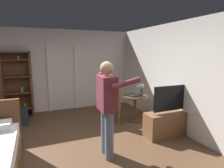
{
  "coord_description": "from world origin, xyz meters",
  "views": [
    {
      "loc": [
        -0.62,
        -3.17,
        1.89
      ],
      "look_at": [
        0.79,
        0.23,
        1.25
      ],
      "focal_mm": 30.28,
      "sensor_mm": 36.0,
      "label": 1
    }
  ],
  "objects_px": {
    "laptop": "(136,94)",
    "wooden_chair": "(113,104)",
    "bottle_on_table": "(142,92)",
    "bookshelf": "(17,82)",
    "tv_flatscreen": "(171,121)",
    "person_blue_shirt": "(108,103)",
    "suitcase_small": "(16,116)",
    "side_table": "(135,104)",
    "suitcase_dark": "(15,117)"
  },
  "relations": [
    {
      "from": "suitcase_small",
      "to": "wooden_chair",
      "type": "bearing_deg",
      "value": -20.39
    },
    {
      "from": "laptop",
      "to": "person_blue_shirt",
      "type": "height_order",
      "value": "person_blue_shirt"
    },
    {
      "from": "side_table",
      "to": "suitcase_small",
      "type": "xyz_separation_m",
      "value": [
        -3.03,
        1.09,
        -0.3
      ]
    },
    {
      "from": "laptop",
      "to": "bottle_on_table",
      "type": "xyz_separation_m",
      "value": [
        0.16,
        -0.04,
        0.06
      ]
    },
    {
      "from": "bottle_on_table",
      "to": "suitcase_dark",
      "type": "height_order",
      "value": "bottle_on_table"
    },
    {
      "from": "laptop",
      "to": "wooden_chair",
      "type": "height_order",
      "value": "wooden_chair"
    },
    {
      "from": "wooden_chair",
      "to": "tv_flatscreen",
      "type": "bearing_deg",
      "value": -49.01
    },
    {
      "from": "bottle_on_table",
      "to": "wooden_chair",
      "type": "xyz_separation_m",
      "value": [
        -0.8,
        0.11,
        -0.27
      ]
    },
    {
      "from": "side_table",
      "to": "laptop",
      "type": "xyz_separation_m",
      "value": [
        -0.02,
        -0.04,
        0.28
      ]
    },
    {
      "from": "tv_flatscreen",
      "to": "laptop",
      "type": "xyz_separation_m",
      "value": [
        -0.33,
        1.04,
        0.42
      ]
    },
    {
      "from": "side_table",
      "to": "bookshelf",
      "type": "bearing_deg",
      "value": 150.83
    },
    {
      "from": "wooden_chair",
      "to": "person_blue_shirt",
      "type": "relative_size",
      "value": 0.57
    },
    {
      "from": "bottle_on_table",
      "to": "person_blue_shirt",
      "type": "height_order",
      "value": "person_blue_shirt"
    },
    {
      "from": "person_blue_shirt",
      "to": "suitcase_dark",
      "type": "distance_m",
      "value": 2.96
    },
    {
      "from": "laptop",
      "to": "wooden_chair",
      "type": "relative_size",
      "value": 0.41
    },
    {
      "from": "person_blue_shirt",
      "to": "tv_flatscreen",
      "type": "bearing_deg",
      "value": 9.69
    },
    {
      "from": "tv_flatscreen",
      "to": "suitcase_small",
      "type": "distance_m",
      "value": 3.99
    },
    {
      "from": "wooden_chair",
      "to": "person_blue_shirt",
      "type": "xyz_separation_m",
      "value": [
        -0.69,
        -1.4,
        0.46
      ]
    },
    {
      "from": "person_blue_shirt",
      "to": "suitcase_small",
      "type": "bearing_deg",
      "value": 124.5
    },
    {
      "from": "bookshelf",
      "to": "suitcase_small",
      "type": "xyz_separation_m",
      "value": [
        -0.07,
        -0.57,
        -0.83
      ]
    },
    {
      "from": "tv_flatscreen",
      "to": "suitcase_small",
      "type": "xyz_separation_m",
      "value": [
        -3.34,
        2.17,
        -0.15
      ]
    },
    {
      "from": "tv_flatscreen",
      "to": "wooden_chair",
      "type": "bearing_deg",
      "value": 130.99
    },
    {
      "from": "tv_flatscreen",
      "to": "person_blue_shirt",
      "type": "xyz_separation_m",
      "value": [
        -1.66,
        -0.28,
        0.67
      ]
    },
    {
      "from": "tv_flatscreen",
      "to": "side_table",
      "type": "xyz_separation_m",
      "value": [
        -0.31,
        1.08,
        0.15
      ]
    },
    {
      "from": "wooden_chair",
      "to": "suitcase_small",
      "type": "height_order",
      "value": "wooden_chair"
    },
    {
      "from": "side_table",
      "to": "suitcase_small",
      "type": "bearing_deg",
      "value": 160.24
    },
    {
      "from": "laptop",
      "to": "suitcase_dark",
      "type": "height_order",
      "value": "laptop"
    },
    {
      "from": "laptop",
      "to": "suitcase_dark",
      "type": "relative_size",
      "value": 0.66
    },
    {
      "from": "person_blue_shirt",
      "to": "suitcase_dark",
      "type": "relative_size",
      "value": 2.83
    },
    {
      "from": "bookshelf",
      "to": "laptop",
      "type": "xyz_separation_m",
      "value": [
        2.95,
        -1.7,
        -0.26
      ]
    },
    {
      "from": "bottle_on_table",
      "to": "wooden_chair",
      "type": "relative_size",
      "value": 0.28
    },
    {
      "from": "bookshelf",
      "to": "wooden_chair",
      "type": "xyz_separation_m",
      "value": [
        2.31,
        -1.62,
        -0.47
      ]
    },
    {
      "from": "bottle_on_table",
      "to": "person_blue_shirt",
      "type": "relative_size",
      "value": 0.16
    },
    {
      "from": "tv_flatscreen",
      "to": "bottle_on_table",
      "type": "relative_size",
      "value": 4.59
    },
    {
      "from": "person_blue_shirt",
      "to": "suitcase_dark",
      "type": "bearing_deg",
      "value": 126.57
    },
    {
      "from": "person_blue_shirt",
      "to": "suitcase_small",
      "type": "xyz_separation_m",
      "value": [
        -1.69,
        2.45,
        -0.83
      ]
    },
    {
      "from": "laptop",
      "to": "bookshelf",
      "type": "bearing_deg",
      "value": 150.08
    },
    {
      "from": "person_blue_shirt",
      "to": "side_table",
      "type": "bearing_deg",
      "value": 45.52
    },
    {
      "from": "tv_flatscreen",
      "to": "suitcase_dark",
      "type": "bearing_deg",
      "value": 149.12
    },
    {
      "from": "bottle_on_table",
      "to": "person_blue_shirt",
      "type": "distance_m",
      "value": 1.97
    },
    {
      "from": "person_blue_shirt",
      "to": "suitcase_small",
      "type": "relative_size",
      "value": 3.05
    },
    {
      "from": "tv_flatscreen",
      "to": "wooden_chair",
      "type": "distance_m",
      "value": 1.5
    },
    {
      "from": "bookshelf",
      "to": "tv_flatscreen",
      "type": "xyz_separation_m",
      "value": [
        3.28,
        -2.74,
        -0.68
      ]
    },
    {
      "from": "side_table",
      "to": "wooden_chair",
      "type": "xyz_separation_m",
      "value": [
        -0.66,
        0.03,
        0.07
      ]
    },
    {
      "from": "tv_flatscreen",
      "to": "suitcase_dark",
      "type": "height_order",
      "value": "tv_flatscreen"
    },
    {
      "from": "wooden_chair",
      "to": "suitcase_dark",
      "type": "relative_size",
      "value": 1.63
    },
    {
      "from": "laptop",
      "to": "suitcase_dark",
      "type": "xyz_separation_m",
      "value": [
        -3.02,
        0.96,
        -0.55
      ]
    },
    {
      "from": "tv_flatscreen",
      "to": "wooden_chair",
      "type": "relative_size",
      "value": 1.26
    },
    {
      "from": "bookshelf",
      "to": "suitcase_small",
      "type": "bearing_deg",
      "value": -96.55
    },
    {
      "from": "wooden_chair",
      "to": "suitcase_dark",
      "type": "bearing_deg",
      "value": 159.57
    }
  ]
}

